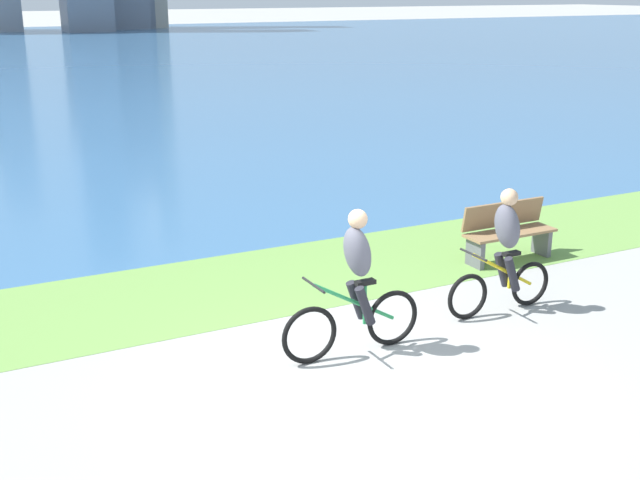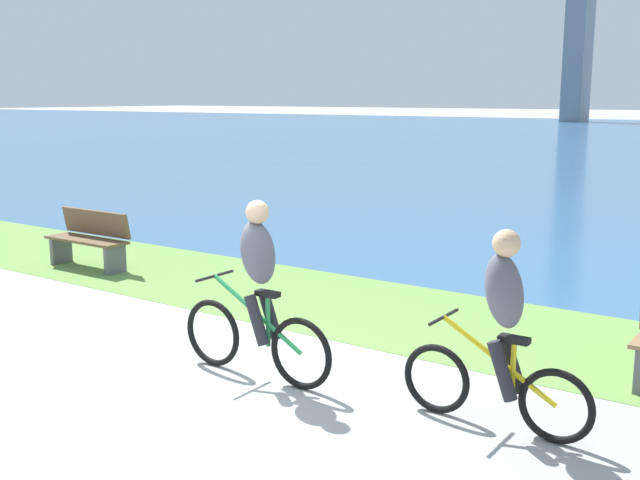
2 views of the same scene
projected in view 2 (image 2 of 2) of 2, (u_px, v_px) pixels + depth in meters
ground_plane at (197, 392)px, 6.93m from camera, size 300.00×300.00×0.00m
grass_strip_bayside at (379, 310)px, 9.59m from camera, size 120.00×2.70×0.01m
cyclist_lead at (257, 292)px, 7.14m from camera, size 1.77×0.52×1.72m
cyclist_trailing at (501, 330)px, 6.03m from camera, size 1.62×0.52×1.64m
bench_near_path at (90, 239)px, 11.89m from camera, size 1.50×0.47×0.90m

